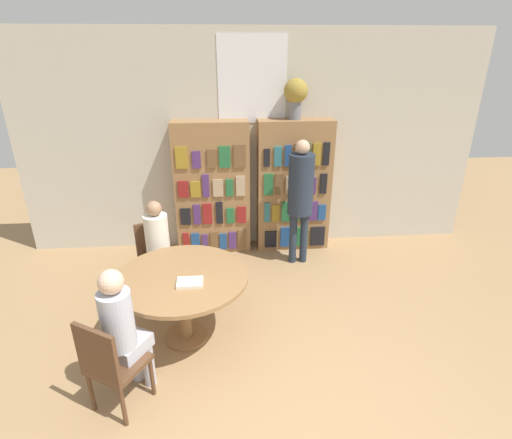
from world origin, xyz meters
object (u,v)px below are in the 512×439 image
Objects in this scene: chair_left_side at (157,255)px; librarian_standing at (301,190)px; flower_vase at (296,94)px; seated_reader_left at (159,246)px; bookshelf_left at (212,189)px; chair_near_camera at (110,363)px; reading_table at (182,285)px; seated_reader_right at (123,327)px; bookshelf_right at (294,186)px.

librarian_standing is at bearing 174.32° from chair_left_side.
seated_reader_left is (-1.72, -1.25, -1.50)m from flower_vase.
librarian_standing is at bearing -87.56° from flower_vase.
bookshelf_left reaches higher than chair_left_side.
librarian_standing is (1.15, -0.50, 0.12)m from bookshelf_left.
chair_near_camera is at bearing -123.88° from flower_vase.
librarian_standing is at bearing 46.11° from reading_table.
chair_near_camera and chair_left_side have the same top height.
librarian_standing is at bearing 80.41° from seated_reader_right.
chair_left_side is at bearing 117.00° from chair_near_camera.
bookshelf_left is 1.50× the size of seated_reader_right.
bookshelf_right is 1.26m from flower_vase.
bookshelf_right is 1.45× the size of reading_table.
chair_left_side is at bearing -148.75° from flower_vase.
bookshelf_right is (1.15, -0.00, -0.00)m from bookshelf_left.
bookshelf_right is at bearing -167.77° from seated_reader_left.
bookshelf_left is 2.96m from chair_near_camera.
chair_near_camera is at bearing 63.00° from chair_left_side.
flower_vase is 2.69m from chair_left_side.
bookshelf_right is at bearing 86.17° from seated_reader_right.
seated_reader_left is 0.71× the size of librarian_standing.
bookshelf_right is at bearing -0.01° from bookshelf_left.
chair_left_side reaches higher than reading_table.
seated_reader_left reaches higher than chair_near_camera.
librarian_standing is at bearing 179.77° from seated_reader_left.
chair_near_camera reaches higher than reading_table.
bookshelf_left is at bearing 105.32° from chair_near_camera.
flower_vase is at bearing 54.80° from reading_table.
reading_table is (-1.40, -1.98, -1.56)m from flower_vase.
reading_table is at bearing 90.00° from chair_left_side.
seated_reader_right is at bearing 65.96° from chair_left_side.
chair_near_camera is (-0.50, -0.84, -0.14)m from reading_table.
reading_table is at bearing -133.89° from librarian_standing.
flower_vase is 3.55m from seated_reader_right.
librarian_standing reaches higher than seated_reader_right.
reading_table is 1.05× the size of seated_reader_left.
flower_vase reaches higher than librarian_standing.
bookshelf_left reaches higher than librarian_standing.
seated_reader_right is (0.09, 0.15, 0.22)m from chair_near_camera.
chair_near_camera is at bearing 60.04° from seated_reader_left.
chair_left_side is 1.98m from librarian_standing.
librarian_standing reaches higher than chair_near_camera.
seated_reader_left is 1.92m from librarian_standing.
flower_vase reaches higher than bookshelf_left.
chair_left_side is (-0.66, -1.08, -0.44)m from bookshelf_left.
bookshelf_left is 1.00× the size of bookshelf_right.
chair_near_camera is at bearing -90.00° from seated_reader_right.
seated_reader_right is (-0.02, -1.58, 0.22)m from chair_left_side.
bookshelf_right reaches higher than chair_near_camera.
flower_vase is at bearing -167.34° from seated_reader_left.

